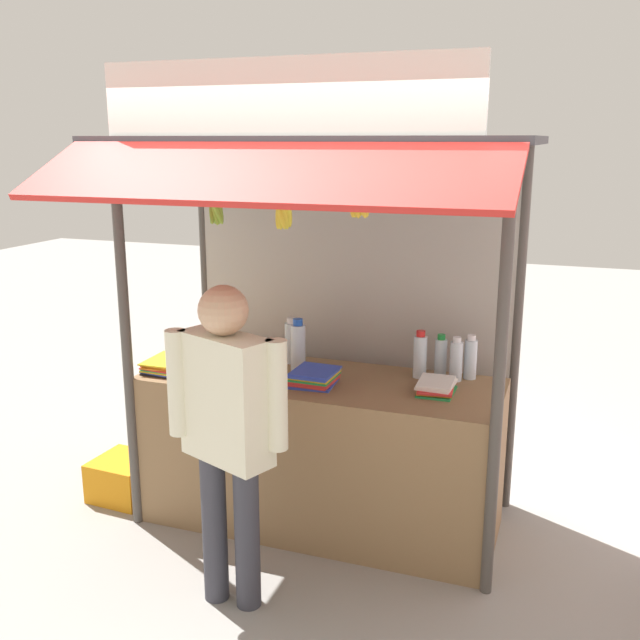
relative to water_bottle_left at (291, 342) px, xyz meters
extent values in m
plane|color=gray|center=(0.27, -0.23, -1.04)|extent=(20.00, 20.00, 0.00)
cube|color=olive|center=(0.27, -0.23, -0.59)|extent=(2.08, 0.75, 0.91)
cylinder|color=#4C4742|center=(-0.77, -0.61, 0.07)|extent=(0.06, 0.06, 2.23)
cylinder|color=#4C4742|center=(1.31, -0.61, 0.07)|extent=(0.06, 0.06, 2.23)
cylinder|color=#4C4742|center=(-0.77, 0.35, 0.07)|extent=(0.06, 0.06, 2.23)
cylinder|color=#4C4742|center=(1.31, 0.35, 0.07)|extent=(0.06, 0.06, 2.23)
cube|color=#B7B2A8|center=(0.27, 0.35, 0.05)|extent=(2.04, 0.04, 2.18)
cube|color=#3F3F44|center=(0.27, -0.23, 1.21)|extent=(2.28, 1.15, 0.04)
cube|color=red|center=(0.27, -1.06, 1.07)|extent=(2.24, 0.51, 0.26)
cube|color=white|center=(0.27, -0.76, 1.40)|extent=(1.87, 0.04, 0.35)
cylinder|color=#59544C|center=(0.27, -0.71, 1.11)|extent=(1.97, 0.02, 0.02)
cylinder|color=silver|center=(0.00, 0.00, -0.01)|extent=(0.08, 0.08, 0.25)
cylinder|color=white|center=(0.00, 0.00, 0.14)|extent=(0.05, 0.05, 0.03)
cylinder|color=silver|center=(0.91, 0.06, -0.02)|extent=(0.07, 0.07, 0.22)
cylinder|color=#198C33|center=(0.91, 0.06, 0.10)|extent=(0.05, 0.05, 0.03)
cylinder|color=silver|center=(0.09, -0.12, 0.01)|extent=(0.09, 0.09, 0.28)
cylinder|color=blue|center=(0.09, -0.12, 0.16)|extent=(0.06, 0.06, 0.04)
cylinder|color=silver|center=(0.80, -0.01, -0.01)|extent=(0.08, 0.08, 0.25)
cylinder|color=red|center=(0.80, -0.01, 0.13)|extent=(0.05, 0.05, 0.03)
cylinder|color=silver|center=(1.08, 0.07, -0.02)|extent=(0.07, 0.07, 0.23)
cylinder|color=white|center=(1.08, 0.07, 0.11)|extent=(0.05, 0.05, 0.03)
cylinder|color=silver|center=(1.01, 0.01, -0.02)|extent=(0.07, 0.07, 0.23)
cylinder|color=white|center=(1.01, 0.01, 0.11)|extent=(0.05, 0.05, 0.03)
cube|color=black|center=(-0.65, -0.39, -0.13)|extent=(0.20, 0.30, 0.01)
cube|color=blue|center=(-0.65, -0.38, -0.12)|extent=(0.22, 0.31, 0.01)
cube|color=yellow|center=(-0.65, -0.39, -0.11)|extent=(0.21, 0.30, 0.01)
cube|color=green|center=(-0.64, -0.39, -0.10)|extent=(0.20, 0.30, 0.01)
cube|color=red|center=(-0.64, -0.39, -0.10)|extent=(0.22, 0.31, 0.01)
cube|color=orange|center=(-0.64, -0.39, -0.09)|extent=(0.21, 0.31, 0.01)
cube|color=orange|center=(-0.64, -0.38, -0.08)|extent=(0.20, 0.30, 0.01)
cube|color=yellow|center=(-0.66, -0.39, -0.07)|extent=(0.20, 0.30, 0.01)
cube|color=green|center=(0.95, -0.24, -0.13)|extent=(0.19, 0.25, 0.01)
cube|color=orange|center=(0.94, -0.22, -0.12)|extent=(0.21, 0.27, 0.01)
cube|color=red|center=(0.95, -0.23, -0.10)|extent=(0.21, 0.27, 0.01)
cube|color=white|center=(0.94, -0.22, -0.09)|extent=(0.20, 0.26, 0.01)
cube|color=white|center=(0.94, -0.22, -0.08)|extent=(0.19, 0.25, 0.01)
cube|color=blue|center=(0.27, -0.33, -0.13)|extent=(0.25, 0.27, 0.01)
cube|color=red|center=(0.26, -0.33, -0.12)|extent=(0.24, 0.26, 0.01)
cube|color=red|center=(0.26, -0.33, -0.10)|extent=(0.24, 0.25, 0.01)
cube|color=green|center=(0.27, -0.33, -0.09)|extent=(0.24, 0.26, 0.01)
cube|color=yellow|center=(0.27, -0.32, -0.08)|extent=(0.24, 0.26, 0.01)
cube|color=blue|center=(0.26, -0.34, -0.06)|extent=(0.24, 0.26, 0.01)
cube|color=blue|center=(0.28, -0.33, -0.05)|extent=(0.24, 0.26, 0.01)
cylinder|color=#332D23|center=(0.64, -0.71, 1.06)|extent=(0.01, 0.01, 0.07)
cylinder|color=olive|center=(0.64, -0.71, 1.01)|extent=(0.04, 0.04, 0.04)
ellipsoid|color=yellow|center=(0.66, -0.71, 0.93)|extent=(0.04, 0.09, 0.15)
ellipsoid|color=yellow|center=(0.65, -0.68, 0.92)|extent=(0.08, 0.06, 0.16)
ellipsoid|color=yellow|center=(0.63, -0.69, 0.92)|extent=(0.07, 0.05, 0.16)
ellipsoid|color=yellow|center=(0.61, -0.71, 0.93)|extent=(0.04, 0.09, 0.15)
ellipsoid|color=yellow|center=(0.62, -0.73, 0.93)|extent=(0.08, 0.07, 0.16)
ellipsoid|color=yellow|center=(0.65, -0.73, 0.93)|extent=(0.08, 0.06, 0.16)
cylinder|color=#332D23|center=(0.25, -0.71, 1.03)|extent=(0.01, 0.01, 0.12)
cylinder|color=olive|center=(0.25, -0.71, 0.95)|extent=(0.04, 0.04, 0.04)
ellipsoid|color=yellow|center=(0.28, -0.70, 0.87)|extent=(0.04, 0.09, 0.16)
ellipsoid|color=yellow|center=(0.26, -0.69, 0.86)|extent=(0.06, 0.06, 0.17)
ellipsoid|color=yellow|center=(0.25, -0.69, 0.86)|extent=(0.07, 0.04, 0.16)
ellipsoid|color=yellow|center=(0.24, -0.69, 0.86)|extent=(0.06, 0.06, 0.17)
ellipsoid|color=yellow|center=(0.23, -0.71, 0.86)|extent=(0.04, 0.07, 0.16)
ellipsoid|color=yellow|center=(0.24, -0.72, 0.86)|extent=(0.06, 0.06, 0.17)
ellipsoid|color=yellow|center=(0.25, -0.73, 0.86)|extent=(0.07, 0.03, 0.16)
ellipsoid|color=yellow|center=(0.26, -0.72, 0.86)|extent=(0.06, 0.06, 0.17)
cylinder|color=#332D23|center=(-0.11, -0.71, 1.02)|extent=(0.01, 0.01, 0.14)
cylinder|color=olive|center=(-0.11, -0.71, 0.93)|extent=(0.04, 0.04, 0.04)
ellipsoid|color=#79AA30|center=(-0.09, -0.71, 0.86)|extent=(0.03, 0.06, 0.14)
ellipsoid|color=#79AA30|center=(-0.10, -0.70, 0.86)|extent=(0.05, 0.05, 0.14)
ellipsoid|color=#79AA30|center=(-0.11, -0.69, 0.86)|extent=(0.06, 0.03, 0.14)
ellipsoid|color=#79AA30|center=(-0.13, -0.69, 0.86)|extent=(0.05, 0.07, 0.14)
ellipsoid|color=#79AA30|center=(-0.13, -0.72, 0.86)|extent=(0.05, 0.07, 0.14)
ellipsoid|color=#79AA30|center=(-0.11, -0.72, 0.86)|extent=(0.05, 0.03, 0.14)
ellipsoid|color=#79AA30|center=(-0.10, -0.72, 0.86)|extent=(0.06, 0.05, 0.14)
cylinder|color=#383842|center=(0.03, -1.12, -0.66)|extent=(0.12, 0.12, 0.77)
cylinder|color=#383842|center=(0.21, -1.12, -0.66)|extent=(0.12, 0.12, 0.77)
cube|color=#EAE5C6|center=(0.12, -1.12, 0.04)|extent=(0.50, 0.35, 0.61)
cylinder|color=#EAE5C6|center=(-0.14, -1.12, 0.08)|extent=(0.10, 0.10, 0.52)
cylinder|color=#EAE5C6|center=(0.38, -1.12, 0.08)|extent=(0.10, 0.10, 0.52)
sphere|color=tan|center=(0.12, -1.12, 0.46)|extent=(0.23, 0.23, 0.23)
cube|color=orange|center=(-1.02, -0.37, -0.91)|extent=(0.39, 0.39, 0.26)
camera|label=1|loc=(1.60, -3.95, 1.21)|focal=40.46mm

